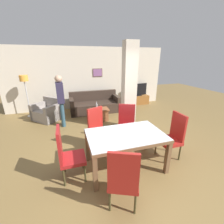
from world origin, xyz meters
name	(u,v)px	position (x,y,z in m)	size (l,w,h in m)	color
ground_plane	(125,165)	(0.00, 0.00, 0.00)	(18.00, 18.00, 0.00)	brown
back_wall	(89,78)	(0.00, 4.44, 1.35)	(7.20, 0.09, 2.70)	beige
divider_pillar	(129,88)	(0.79, 1.71, 1.35)	(0.40, 0.30, 2.70)	beige
dining_table	(125,141)	(0.00, 0.00, 0.62)	(1.57, 0.99, 0.78)	brown
dining_chair_far_right	(126,124)	(0.39, 0.90, 0.56)	(0.61, 0.61, 1.08)	#A31A1D
dining_chair_far_left	(98,128)	(-0.39, 0.86, 0.56)	(0.61, 0.61, 1.08)	#A6211C
dining_chair_near_left	(123,178)	(-0.39, -0.88, 0.56)	(0.61, 0.61, 1.08)	maroon
dining_chair_head_right	(173,135)	(1.17, 0.00, 0.56)	(0.46, 0.46, 1.08)	maroon
dining_chair_head_left	(67,153)	(-1.16, 0.00, 0.56)	(0.46, 0.46, 1.08)	maroon
sofa	(95,105)	(0.07, 3.72, 0.29)	(2.10, 0.94, 0.85)	#382A22
armchair	(49,112)	(-1.79, 3.37, 0.28)	(1.26, 1.26, 0.80)	gray
coffee_table	(98,115)	(-0.01, 2.65, 0.23)	(0.77, 0.47, 0.45)	brown
bottle	(97,106)	(-0.04, 2.73, 0.55)	(0.06, 0.06, 0.26)	#B2B7BC
tv_stand	(137,100)	(2.35, 4.16, 0.22)	(1.13, 0.40, 0.44)	#935A27
tv_screen	(138,90)	(2.35, 4.16, 0.73)	(1.01, 0.27, 0.60)	black
floor_lamp	(24,82)	(-2.54, 3.90, 1.36)	(0.30, 0.30, 1.63)	#B7B7BC
standing_person	(61,98)	(-1.27, 2.57, 1.00)	(0.24, 0.39, 1.73)	#2D4D5B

